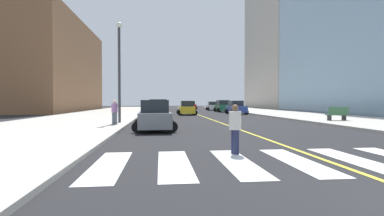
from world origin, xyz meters
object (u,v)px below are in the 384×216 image
(car_green_nearest, at_px, (223,106))
(car_blue_third, at_px, (236,108))
(pedestrian_crossing, at_px, (235,127))
(street_lamp, at_px, (119,64))
(car_gray_fifth, at_px, (154,116))
(car_yellow_seventh, at_px, (187,108))
(park_bench, at_px, (337,114))
(car_red_sixth, at_px, (191,105))
(car_silver_second, at_px, (158,110))
(car_white_fourth, at_px, (212,106))
(pedestrian_walking_west, at_px, (115,111))

(car_green_nearest, bearing_deg, car_blue_third, 88.79)
(car_green_nearest, relative_size, pedestrian_crossing, 2.66)
(street_lamp, bearing_deg, car_gray_fifth, -61.67)
(car_yellow_seventh, height_order, park_bench, car_yellow_seventh)
(car_red_sixth, relative_size, street_lamp, 0.55)
(car_red_sixth, height_order, pedestrian_crossing, car_red_sixth)
(car_green_nearest, relative_size, car_blue_third, 1.05)
(park_bench, height_order, street_lamp, street_lamp)
(car_green_nearest, xyz_separation_m, car_silver_second, (-10.45, -17.31, 0.00))
(car_green_nearest, bearing_deg, car_gray_fifth, 68.54)
(car_red_sixth, height_order, street_lamp, street_lamp)
(car_gray_fifth, distance_m, pedestrian_crossing, 8.50)
(car_white_fourth, height_order, pedestrian_walking_west, pedestrian_walking_west)
(car_silver_second, relative_size, pedestrian_crossing, 2.65)
(car_blue_third, height_order, street_lamp, street_lamp)
(pedestrian_walking_west, bearing_deg, car_gray_fifth, -35.88)
(car_yellow_seventh, bearing_deg, pedestrian_crossing, -91.15)
(car_red_sixth, bearing_deg, pedestrian_crossing, 83.03)
(car_silver_second, height_order, car_red_sixth, car_silver_second)
(car_red_sixth, height_order, car_yellow_seventh, car_red_sixth)
(park_bench, bearing_deg, street_lamp, 88.51)
(park_bench, relative_size, pedestrian_crossing, 1.10)
(park_bench, xyz_separation_m, pedestrian_crossing, (-12.30, -13.45, 0.22))
(pedestrian_crossing, bearing_deg, car_gray_fifth, -172.06)
(car_gray_fifth, distance_m, car_yellow_seventh, 20.05)
(car_gray_fifth, bearing_deg, car_white_fourth, 72.49)
(car_silver_second, bearing_deg, park_bench, -24.70)
(park_bench, height_order, pedestrian_walking_west, pedestrian_walking_west)
(car_silver_second, xyz_separation_m, park_bench, (15.00, -6.65, -0.22))
(pedestrian_crossing, relative_size, street_lamp, 0.22)
(car_gray_fifth, relative_size, pedestrian_crossing, 2.51)
(car_blue_third, relative_size, park_bench, 2.30)
(car_red_sixth, height_order, pedestrian_walking_west, pedestrian_walking_west)
(street_lamp, bearing_deg, car_blue_third, 50.41)
(car_red_sixth, height_order, park_bench, car_red_sixth)
(car_yellow_seventh, bearing_deg, car_green_nearest, 55.37)
(car_green_nearest, distance_m, street_lamp, 27.96)
(car_silver_second, xyz_separation_m, car_white_fourth, (10.24, 25.90, -0.12))
(car_blue_third, distance_m, street_lamp, 21.33)
(car_yellow_seventh, height_order, street_lamp, street_lamp)
(car_gray_fifth, height_order, park_bench, car_gray_fifth)
(car_white_fourth, bearing_deg, car_red_sixth, -62.71)
(car_white_fourth, bearing_deg, car_silver_second, 69.86)
(car_green_nearest, distance_m, car_gray_fifth, 31.23)
(car_blue_third, bearing_deg, park_bench, 103.72)
(car_white_fourth, bearing_deg, car_green_nearest, 92.84)
(car_yellow_seventh, relative_size, pedestrian_walking_west, 2.41)
(car_red_sixth, bearing_deg, car_white_fourth, 113.24)
(pedestrian_walking_west, xyz_separation_m, street_lamp, (0.07, 1.94, 3.54))
(car_blue_third, relative_size, street_lamp, 0.55)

